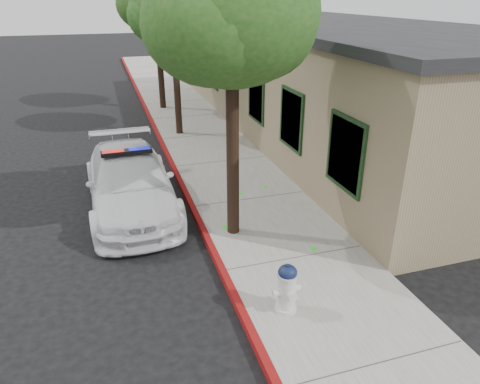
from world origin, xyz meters
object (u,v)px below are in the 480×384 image
Objects in this scene: street_tree_mid at (173,14)px; street_tree_far at (156,2)px; clapboard_building at (323,77)px; police_car at (130,182)px; street_tree_near at (232,19)px; fire_hydrant at (287,288)px.

street_tree_mid is 4.33m from street_tree_far.
clapboard_building is 9.80m from police_car.
street_tree_mid is (0.19, 8.15, -0.23)m from street_tree_near.
street_tree_far reaches higher than clapboard_building.
street_tree_mid is (0.11, 11.06, 3.91)m from fire_hydrant.
police_car is 0.91× the size of street_tree_mid.
street_tree_near reaches higher than fire_hydrant.
clapboard_building is 3.60× the size of street_tree_mid.
street_tree_far is at bearing 89.14° from street_tree_near.
street_tree_far is at bearing 75.96° from police_car.
police_car is 7.39m from street_tree_mid.
police_car is 0.85× the size of street_tree_near.
clapboard_building is 3.37× the size of street_tree_far.
police_car is at bearing -102.75° from street_tree_far.
fire_hydrant is 0.15× the size of street_tree_near.
street_tree_mid is at bearing 67.29° from police_car.
police_car is 0.85× the size of street_tree_far.
fire_hydrant is at bearing -119.40° from clapboard_building.
street_tree_mid is at bearing 88.63° from street_tree_near.
street_tree_near is (-0.09, 2.91, 4.13)m from fire_hydrant.
police_car is at bearing -146.71° from clapboard_building.
clapboard_building is at bearing -5.91° from street_tree_mid.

